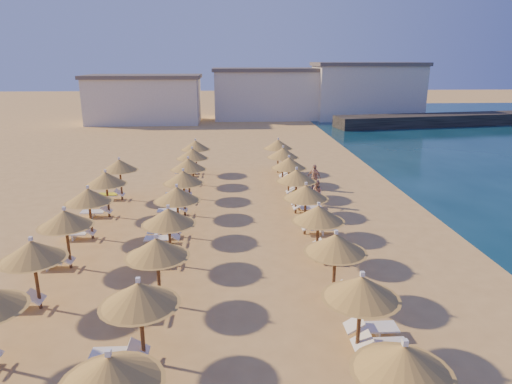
{
  "coord_description": "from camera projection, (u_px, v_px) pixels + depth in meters",
  "views": [
    {
      "loc": [
        -1.55,
        -20.84,
        8.58
      ],
      "look_at": [
        -0.1,
        4.0,
        1.3
      ],
      "focal_mm": 32.0,
      "sensor_mm": 36.0,
      "label": 1
    }
  ],
  "objects": [
    {
      "name": "parasol_row_inland",
      "position": [
        78.0,
        207.0,
        20.43
      ],
      "size": [
        2.32,
        18.74,
        2.74
      ],
      "color": "brown",
      "rests_on": "ground"
    },
    {
      "name": "jetty",
      "position": [
        444.0,
        120.0,
        60.87
      ],
      "size": [
        30.25,
        8.79,
        1.5
      ],
      "primitive_type": "cube",
      "rotation": [
        0.0,
        0.0,
        0.16
      ],
      "color": "black",
      "rests_on": "ground"
    },
    {
      "name": "ground",
      "position": [
        263.0,
        240.0,
        22.47
      ],
      "size": [
        220.0,
        220.0,
        0.0
      ],
      "primitive_type": "plane",
      "color": "tan",
      "rests_on": "ground"
    },
    {
      "name": "beachgoer_b",
      "position": [
        316.0,
        193.0,
        27.32
      ],
      "size": [
        0.83,
        0.95,
        1.65
      ],
      "primitive_type": "imported",
      "rotation": [
        0.0,
        0.0,
        -1.28
      ],
      "color": "tan",
      "rests_on": "ground"
    },
    {
      "name": "hotel_blocks",
      "position": [
        269.0,
        94.0,
        65.97
      ],
      "size": [
        47.44,
        12.17,
        8.1
      ],
      "color": "silver",
      "rests_on": "ground"
    },
    {
      "name": "parasol_row_west",
      "position": [
        173.0,
        205.0,
        20.67
      ],
      "size": [
        2.32,
        31.87,
        2.74
      ],
      "color": "brown",
      "rests_on": "ground"
    },
    {
      "name": "beachgoer_c",
      "position": [
        314.0,
        177.0,
        30.88
      ],
      "size": [
        1.04,
        1.02,
        1.75
      ],
      "primitive_type": "imported",
      "rotation": [
        0.0,
        0.0,
        -0.77
      ],
      "color": "tan",
      "rests_on": "ground"
    },
    {
      "name": "parasol_row_east",
      "position": [
        312.0,
        203.0,
        21.02
      ],
      "size": [
        2.32,
        31.87,
        2.74
      ],
      "color": "brown",
      "rests_on": "ground"
    },
    {
      "name": "loungers",
      "position": [
        212.0,
        243.0,
        21.19
      ],
      "size": [
        13.68,
        30.19,
        0.66
      ],
      "color": "white",
      "rests_on": "ground"
    }
  ]
}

